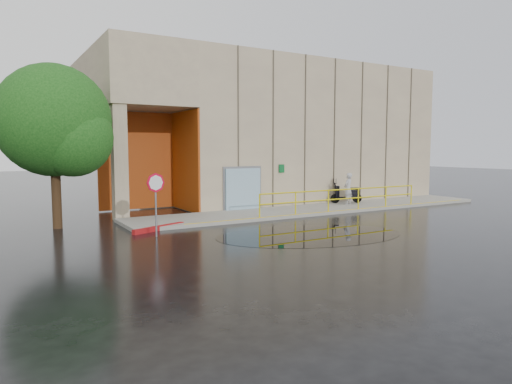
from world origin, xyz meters
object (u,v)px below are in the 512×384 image
(scooter, at_px, (347,189))
(stop_sign, at_px, (156,190))
(tree_near, at_px, (58,125))
(person, at_px, (348,189))
(red_curb, at_px, (159,228))

(scooter, bearing_deg, stop_sign, -141.50)
(scooter, xyz_separation_m, stop_sign, (-11.85, -3.42, 0.74))
(scooter, bearing_deg, tree_near, -158.07)
(person, height_order, scooter, person)
(stop_sign, xyz_separation_m, tree_near, (-2.62, 3.54, 2.33))
(person, distance_m, stop_sign, 11.82)
(scooter, height_order, tree_near, tree_near)
(scooter, distance_m, red_curb, 11.59)
(tree_near, bearing_deg, red_curb, -36.56)
(tree_near, bearing_deg, person, -2.78)
(person, relative_size, scooter, 0.94)
(person, xyz_separation_m, scooter, (0.40, 0.56, -0.06))
(stop_sign, height_order, tree_near, tree_near)
(person, xyz_separation_m, tree_near, (-14.07, 0.68, 3.01))
(red_curb, height_order, tree_near, tree_near)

